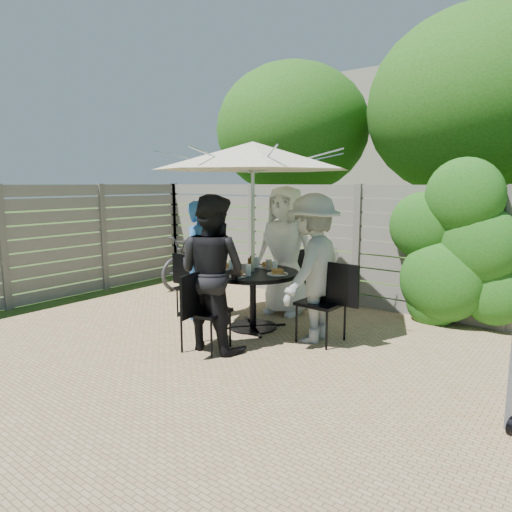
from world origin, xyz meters
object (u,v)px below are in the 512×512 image
Objects in this scene: person_left at (202,261)px; coffee_cup at (269,265)px; glass_front at (248,270)px; glass_right at (275,267)px; chair_left at (195,299)px; glass_back at (257,262)px; syrup_jug at (251,264)px; plate_front at (236,274)px; umbrella at (253,156)px; plate_back at (268,265)px; person_right at (312,269)px; chair_front at (205,328)px; chair_right at (322,319)px; person_front at (212,273)px; plate_right at (278,273)px; glass_left at (231,265)px; bicycle at (200,261)px; person_back at (285,251)px; plate_left at (230,267)px; patio_table at (253,289)px; chair_back at (289,294)px.

person_left is 13.55× the size of coffee_cup.
glass_front is 0.40m from glass_right.
glass_back is at bearing 18.68° from chair_left.
chair_left is 5.47× the size of syrup_jug.
plate_front is at bearing -18.58° from chair_left.
plate_back is at bearing 95.05° from umbrella.
glass_back is 1.17× the size of coffee_cup.
chair_front is at bearing -40.63° from person_right.
umbrella is 1.35m from syrup_jug.
chair_right is 0.56× the size of person_right.
person_left is at bearing -45.00° from person_front.
plate_back is at bearing 140.05° from plate_right.
umbrella is 1.45m from plate_right.
person_left is 0.58m from glass_left.
bicycle reaches higher than plate_front.
umbrella reaches higher than person_back.
plate_left is at bearing -66.55° from person_front.
glass_front is (0.04, 0.71, 0.55)m from chair_front.
glass_front is 0.35m from syrup_jug.
chair_front is at bearing -42.28° from bicycle.
plate_right is 0.15× the size of bicycle.
chair_right is 1.22m from glass_back.
person_left reaches higher than plate_right.
person_right is at bearing 24.75° from glass_front.
glass_front reaches higher than chair_left.
chair_right reaches higher than plate_left.
plate_back is 1.86× the size of glass_right.
person_right is (0.83, 0.07, 0.35)m from patio_table.
person_right is at bearing 1.83° from syrup_jug.
umbrella is at bearing -152.95° from glass_right.
patio_table is 1.00m from chair_back.
patio_table is 4.80× the size of plate_back.
plate_front is at bearing -66.55° from person_right.
umbrella is 16.47× the size of syrup_jug.
syrup_jug is at bearing 145.24° from umbrella.
glass_front and glass_right have the same top height.
plate_left is 0.53m from glass_front.
syrup_jug is (-0.42, 0.01, 0.06)m from plate_right.
person_back is 0.78m from glass_right.
patio_table is at bearing -5.40° from chair_front.
person_right is 6.73× the size of plate_back.
person_front is 12.47× the size of glass_front.
person_left reaches higher than chair_left.
chair_front is 1.40m from person_right.
chair_front is at bearing 52.06° from chair_right.
plate_back is at bearing -5.43° from chair_front.
plate_left is 0.51m from coffee_cup.
chair_front is 1.36m from chair_right.
chair_left is 6.25× the size of glass_left.
glass_front is 0.48m from coffee_cup.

